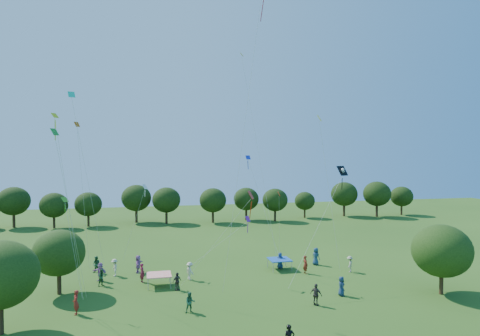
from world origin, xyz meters
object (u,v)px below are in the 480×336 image
(near_tree_north, at_px, (59,253))
(near_tree_west, at_px, (0,275))
(tent_red_stripe, at_px, (159,275))
(red_high_kite, at_px, (257,34))
(pirate_kite, at_px, (341,173))
(near_tree_east, at_px, (442,251))
(tent_blue, at_px, (280,260))

(near_tree_north, bearing_deg, near_tree_west, -106.27)
(tent_red_stripe, xyz_separation_m, red_high_kite, (7.57, -6.22, 20.68))
(near_tree_west, distance_m, pirate_kite, 29.95)
(tent_red_stripe, bearing_deg, near_tree_north, -177.56)
(near_tree_east, relative_size, tent_red_stripe, 2.75)
(near_tree_north, xyz_separation_m, red_high_kite, (16.08, -5.85, 18.12))
(near_tree_west, xyz_separation_m, near_tree_north, (2.30, 7.87, -0.44))
(near_tree_north, xyz_separation_m, tent_blue, (21.05, 3.26, -2.56))
(pirate_kite, xyz_separation_m, red_high_kite, (-10.02, -5.21, 11.47))
(near_tree_east, xyz_separation_m, red_high_kite, (-16.16, 1.51, 17.94))
(near_tree_north, bearing_deg, tent_blue, 8.81)
(near_tree_north, relative_size, pirate_kite, 0.58)
(near_tree_east, bearing_deg, red_high_kite, 174.65)
(near_tree_west, bearing_deg, tent_red_stripe, 37.28)
(near_tree_west, height_order, pirate_kite, pirate_kite)
(near_tree_west, bearing_deg, near_tree_east, 0.83)
(tent_blue, xyz_separation_m, red_high_kite, (-4.97, -9.12, 20.68))
(near_tree_north, relative_size, red_high_kite, 0.22)
(tent_red_stripe, bearing_deg, pirate_kite, -3.26)
(red_high_kite, bearing_deg, near_tree_east, -5.35)
(near_tree_east, bearing_deg, tent_blue, 136.46)
(near_tree_west, relative_size, tent_blue, 2.88)
(near_tree_east, xyz_separation_m, tent_blue, (-11.19, 10.63, -2.74))
(red_high_kite, bearing_deg, near_tree_west, -173.75)
(near_tree_north, bearing_deg, pirate_kite, -1.40)
(near_tree_west, relative_size, pirate_kite, 0.66)
(near_tree_east, bearing_deg, near_tree_west, -179.17)
(tent_red_stripe, distance_m, pirate_kite, 19.88)
(tent_blue, xyz_separation_m, pirate_kite, (5.05, -3.91, 9.22))
(tent_blue, bearing_deg, red_high_kite, -118.59)
(tent_red_stripe, height_order, red_high_kite, red_high_kite)
(near_tree_west, relative_size, tent_red_stripe, 2.88)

